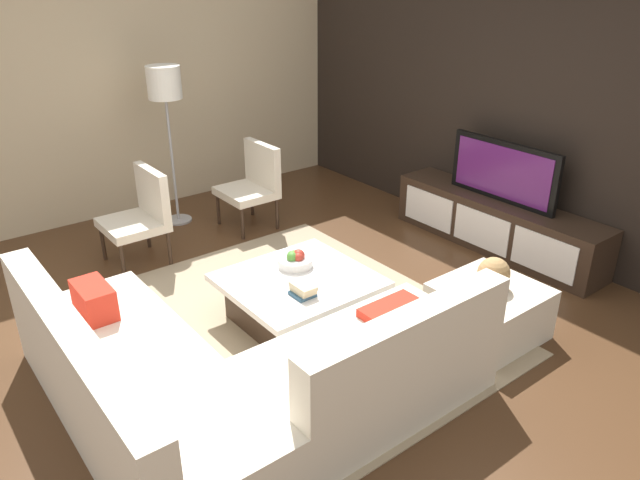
% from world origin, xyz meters
% --- Properties ---
extents(ground_plane, '(14.00, 14.00, 0.00)m').
position_xyz_m(ground_plane, '(0.00, 0.00, 0.00)').
color(ground_plane, '#4C301C').
extents(feature_wall_back, '(6.40, 0.12, 2.80)m').
position_xyz_m(feature_wall_back, '(0.00, 2.70, 1.40)').
color(feature_wall_back, black).
rests_on(feature_wall_back, ground).
extents(side_wall_left, '(0.12, 5.20, 2.80)m').
position_xyz_m(side_wall_left, '(-3.20, 0.20, 1.40)').
color(side_wall_left, '#C6B28E').
rests_on(side_wall_left, ground).
extents(area_rug, '(2.98, 2.54, 0.01)m').
position_xyz_m(area_rug, '(-0.10, 0.00, 0.01)').
color(area_rug, tan).
rests_on(area_rug, ground).
extents(media_console, '(2.19, 0.47, 0.50)m').
position_xyz_m(media_console, '(0.00, 2.40, 0.25)').
color(media_console, '#332319').
rests_on(media_console, ground).
extents(television, '(1.15, 0.06, 0.57)m').
position_xyz_m(television, '(0.00, 2.40, 0.78)').
color(television, black).
rests_on(television, media_console).
extents(sectional_couch, '(2.28, 2.38, 0.81)m').
position_xyz_m(sectional_couch, '(0.50, -0.85, 0.28)').
color(sectional_couch, beige).
rests_on(sectional_couch, ground).
extents(coffee_table, '(1.00, 1.07, 0.38)m').
position_xyz_m(coffee_table, '(-0.10, 0.10, 0.20)').
color(coffee_table, '#332319').
rests_on(coffee_table, ground).
extents(accent_chair_near, '(0.57, 0.52, 0.87)m').
position_xyz_m(accent_chair_near, '(-1.85, -0.39, 0.49)').
color(accent_chair_near, '#332319').
rests_on(accent_chair_near, ground).
extents(floor_lamp, '(0.34, 0.34, 1.64)m').
position_xyz_m(floor_lamp, '(-2.52, 0.25, 1.39)').
color(floor_lamp, '#A5A5AA').
rests_on(floor_lamp, ground).
extents(ottoman, '(0.70, 0.70, 0.40)m').
position_xyz_m(ottoman, '(0.91, 1.11, 0.20)').
color(ottoman, beige).
rests_on(ottoman, ground).
extents(fruit_bowl, '(0.28, 0.28, 0.14)m').
position_xyz_m(fruit_bowl, '(-0.28, 0.20, 0.43)').
color(fruit_bowl, silver).
rests_on(fruit_bowl, coffee_table).
extents(accent_chair_far, '(0.57, 0.50, 0.87)m').
position_xyz_m(accent_chair_far, '(-1.93, 0.86, 0.49)').
color(accent_chair_far, '#332319').
rests_on(accent_chair_far, ground).
extents(decorative_ball, '(0.24, 0.24, 0.24)m').
position_xyz_m(decorative_ball, '(0.91, 1.11, 0.52)').
color(decorative_ball, '#AD8451').
rests_on(decorative_ball, ottoman).
extents(book_stack, '(0.20, 0.15, 0.09)m').
position_xyz_m(book_stack, '(0.13, -0.02, 0.42)').
color(book_stack, '#2D516B').
rests_on(book_stack, coffee_table).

